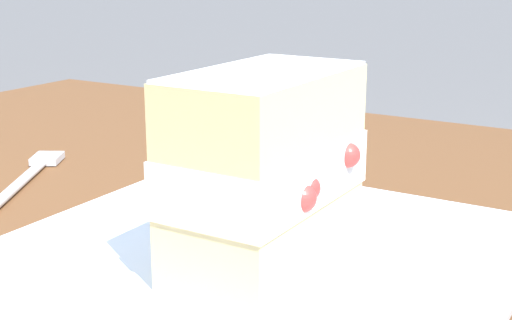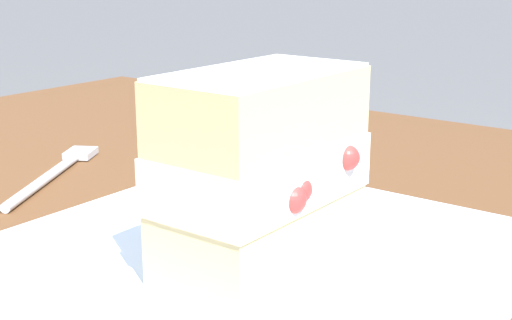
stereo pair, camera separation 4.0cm
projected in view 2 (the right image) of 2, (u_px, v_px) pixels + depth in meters
The scene contains 3 objects.
dessert_plate at pixel (256, 262), 0.42m from camera, with size 0.29×0.29×0.02m.
cake_slice at pixel (261, 171), 0.38m from camera, with size 0.12×0.08×0.11m.
dessert_fork at pixel (57, 170), 0.61m from camera, with size 0.15×0.10×0.01m.
Camera 2 is at (0.19, 0.43, 0.92)m, focal length 50.73 mm.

